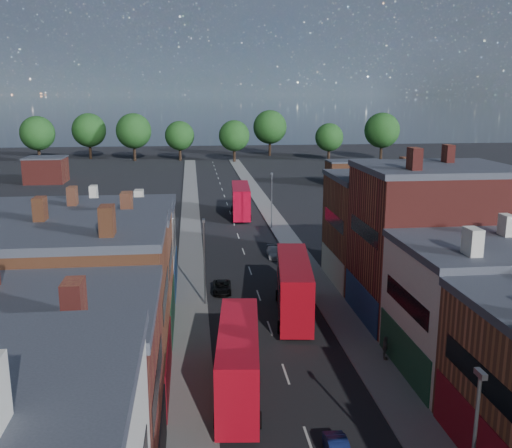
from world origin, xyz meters
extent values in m
cube|color=gray|center=(-6.50, 50.00, 0.06)|extent=(3.00, 200.00, 0.12)
cube|color=gray|center=(6.50, 50.00, 0.06)|extent=(3.00, 200.00, 0.12)
cube|color=slate|center=(5.20, 0.00, 8.00)|extent=(0.25, 0.70, 0.25)
cylinder|color=slate|center=(-5.20, 30.00, 4.00)|extent=(0.16, 0.16, 8.00)
cube|color=slate|center=(-5.20, 30.00, 8.00)|extent=(0.25, 0.70, 0.25)
cylinder|color=slate|center=(5.20, 60.00, 4.00)|extent=(0.16, 0.16, 8.00)
cube|color=slate|center=(5.20, 60.00, 8.00)|extent=(0.25, 0.70, 0.25)
cube|color=red|center=(-3.50, 13.30, 2.52)|extent=(3.55, 11.08, 4.35)
cube|color=black|center=(-3.50, 13.30, 1.68)|extent=(3.53, 10.22, 0.89)
cube|color=black|center=(-3.50, 13.30, 3.56)|extent=(3.53, 10.22, 0.89)
cylinder|color=black|center=(-5.08, 9.96, 0.49)|extent=(0.39, 1.01, 0.99)
cylinder|color=black|center=(-2.62, 9.71, 0.49)|extent=(0.39, 1.01, 0.99)
cylinder|color=black|center=(-4.38, 16.89, 0.49)|extent=(0.39, 1.01, 0.99)
cylinder|color=black|center=(-1.92, 16.64, 0.49)|extent=(0.39, 1.01, 0.99)
cube|color=red|center=(2.43, 26.51, 2.71)|extent=(4.12, 11.92, 4.67)
cube|color=black|center=(2.43, 26.51, 1.81)|extent=(4.06, 11.01, 0.96)
cube|color=black|center=(2.43, 26.51, 3.82)|extent=(4.06, 11.01, 0.96)
cylinder|color=black|center=(0.63, 22.98, 0.53)|extent=(0.45, 1.09, 1.06)
cylinder|color=black|center=(3.27, 22.64, 0.53)|extent=(0.45, 1.09, 1.06)
cylinder|color=black|center=(1.59, 30.39, 0.53)|extent=(0.45, 1.09, 1.06)
cylinder|color=black|center=(4.22, 30.05, 0.53)|extent=(0.45, 1.09, 1.06)
cube|color=#B60821|center=(1.50, 68.66, 2.69)|extent=(3.30, 11.73, 4.64)
cube|color=black|center=(1.50, 68.66, 1.79)|extent=(3.31, 10.81, 0.95)
cube|color=black|center=(1.50, 68.66, 3.80)|extent=(3.31, 10.81, 0.95)
cylinder|color=black|center=(-0.03, 65.03, 0.53)|extent=(0.38, 1.07, 1.05)
cylinder|color=black|center=(2.60, 64.88, 0.53)|extent=(0.38, 1.07, 1.05)
cylinder|color=black|center=(0.40, 72.44, 0.53)|extent=(0.38, 1.07, 1.05)
cylinder|color=black|center=(3.03, 72.29, 0.53)|extent=(0.38, 1.07, 1.05)
imported|color=black|center=(-3.47, 33.30, 0.54)|extent=(1.93, 3.92, 1.07)
imported|color=silver|center=(3.42, 45.16, 0.57)|extent=(1.73, 4.01, 1.15)
imported|color=#5D5950|center=(7.52, 17.20, 1.00)|extent=(0.69, 1.11, 1.77)
camera|label=1|loc=(-6.17, -19.84, 18.95)|focal=40.00mm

